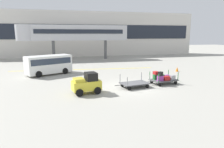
% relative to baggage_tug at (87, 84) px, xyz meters
% --- Properties ---
extents(ground_plane, '(120.00, 120.00, 0.00)m').
position_rel_baggage_tug_xyz_m(ground_plane, '(3.67, 0.90, -0.75)').
color(ground_plane, '#9E9B91').
extents(apron_lead_line, '(18.02, 1.77, 0.01)m').
position_rel_baggage_tug_xyz_m(apron_lead_line, '(0.71, 10.57, -0.75)').
color(apron_lead_line, yellow).
rests_on(apron_lead_line, ground_plane).
extents(terminal_building, '(45.21, 2.51, 8.90)m').
position_rel_baggage_tug_xyz_m(terminal_building, '(3.67, 26.89, 3.70)').
color(terminal_building, beige).
rests_on(terminal_building, ground_plane).
extents(jet_bridge, '(18.57, 3.00, 5.96)m').
position_rel_baggage_tug_xyz_m(jet_bridge, '(-0.51, 20.90, 3.87)').
color(jet_bridge, '#B7B7BC').
rests_on(jet_bridge, ground_plane).
extents(baggage_tug, '(2.27, 1.56, 1.58)m').
position_rel_baggage_tug_xyz_m(baggage_tug, '(0.00, 0.00, 0.00)').
color(baggage_tug, gold).
rests_on(baggage_tug, ground_plane).
extents(baggage_cart_lead, '(3.08, 1.80, 1.10)m').
position_rel_baggage_tug_xyz_m(baggage_cart_lead, '(4.09, 0.77, -0.41)').
color(baggage_cart_lead, '#4C4C4F').
rests_on(baggage_cart_lead, ground_plane).
extents(baggage_cart_middle, '(3.08, 1.80, 1.22)m').
position_rel_baggage_tug_xyz_m(baggage_cart_middle, '(6.97, 1.29, -0.22)').
color(baggage_cart_middle, '#4C4C4F').
rests_on(baggage_cart_middle, ground_plane).
extents(shuttle_van, '(5.15, 3.82, 2.10)m').
position_rel_baggage_tug_xyz_m(shuttle_van, '(-3.29, 8.29, 0.48)').
color(shuttle_van, white).
rests_on(shuttle_van, ground_plane).
extents(safety_cone_far, '(0.36, 0.36, 0.55)m').
position_rel_baggage_tug_xyz_m(safety_cone_far, '(11.56, 6.49, -0.48)').
color(safety_cone_far, orange).
rests_on(safety_cone_far, ground_plane).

